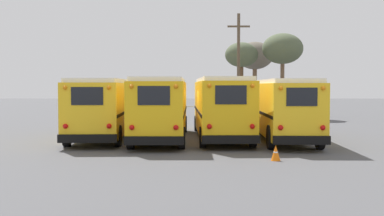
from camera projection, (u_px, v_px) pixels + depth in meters
ground_plane at (192, 138)px, 25.77m from camera, size 160.00×160.00×0.00m
school_bus_0 at (104, 106)px, 25.39m from camera, size 2.92×9.52×3.15m
school_bus_1 at (162, 106)px, 25.02m from camera, size 2.58×10.34×3.20m
school_bus_2 at (221, 105)px, 25.78m from camera, size 2.78×10.84×3.23m
school_bus_3 at (282, 107)px, 25.02m from camera, size 2.64×10.60×3.12m
utility_pole at (239, 65)px, 38.70m from camera, size 1.80×0.24×8.60m
bare_tree_0 at (242, 56)px, 42.18m from camera, size 2.91×2.91×6.63m
bare_tree_1 at (255, 56)px, 48.67m from camera, size 3.70×3.70×7.25m
bare_tree_2 at (283, 49)px, 41.85m from camera, size 3.55×3.55×7.38m
fence_line at (192, 113)px, 32.54m from camera, size 17.42×0.06×1.42m
traffic_cone at (276, 153)px, 18.00m from camera, size 0.36×0.36×0.58m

